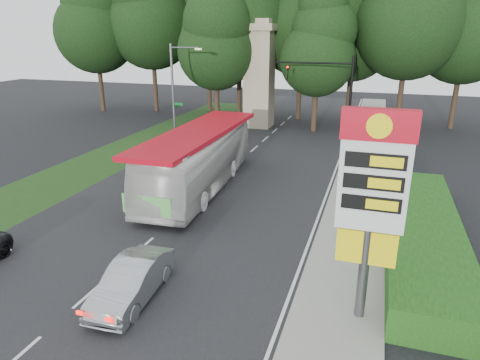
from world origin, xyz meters
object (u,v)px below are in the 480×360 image
(monument, at_px, (259,74))
(streetlight_signs, at_px, (175,89))
(transit_bus, at_px, (199,160))
(sedan_silver, at_px, (132,281))
(gas_station_pylon, at_px, (372,190))
(traffic_signal_mast, at_px, (334,89))

(monument, bearing_deg, streetlight_signs, -121.97)
(transit_bus, bearing_deg, sedan_silver, -82.37)
(streetlight_signs, relative_size, transit_bus, 0.63)
(streetlight_signs, bearing_deg, gas_station_pylon, -51.04)
(gas_station_pylon, xyz_separation_m, streetlight_signs, (-16.19, 20.01, -0.01))
(gas_station_pylon, distance_m, monument, 30.17)
(streetlight_signs, xyz_separation_m, transit_bus, (6.38, -10.15, -2.68))
(gas_station_pylon, bearing_deg, streetlight_signs, 128.96)
(gas_station_pylon, height_order, sedan_silver, gas_station_pylon)
(gas_station_pylon, xyz_separation_m, sedan_silver, (-7.58, -1.30, -3.76))
(monument, relative_size, sedan_silver, 2.39)
(transit_bus, xyz_separation_m, sedan_silver, (2.22, -11.17, -1.07))
(transit_bus, bearing_deg, traffic_signal_mast, 59.02)
(monument, height_order, transit_bus, monument)
(gas_station_pylon, xyz_separation_m, traffic_signal_mast, (-3.52, 22.00, 0.22))
(traffic_signal_mast, height_order, streetlight_signs, streetlight_signs)
(gas_station_pylon, bearing_deg, sedan_silver, -170.25)
(traffic_signal_mast, bearing_deg, monument, 142.00)
(sedan_silver, bearing_deg, monument, 93.54)
(traffic_signal_mast, distance_m, streetlight_signs, 12.83)
(gas_station_pylon, distance_m, transit_bus, 14.17)
(monument, xyz_separation_m, transit_bus, (1.39, -18.14, -3.35))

